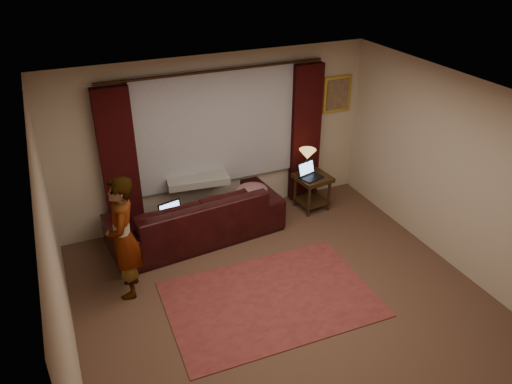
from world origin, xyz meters
TOP-DOWN VIEW (x-y plane):
  - floor at (0.00, 0.00)m, footprint 5.00×5.00m
  - ceiling at (0.00, 0.00)m, footprint 5.00×5.00m
  - wall_back at (0.00, 2.50)m, footprint 5.00×0.02m
  - wall_front at (0.00, -2.50)m, footprint 5.00×0.02m
  - wall_left at (-2.50, 0.00)m, footprint 0.02×5.00m
  - wall_right at (2.50, 0.00)m, footprint 0.02×5.00m
  - sheer_curtain at (0.00, 2.44)m, footprint 2.50×0.05m
  - drape_left at (-1.50, 2.39)m, footprint 0.50×0.14m
  - drape_right at (1.50, 2.39)m, footprint 0.50×0.14m
  - curtain_rod at (0.00, 2.39)m, footprint 0.04×0.04m
  - picture_frame at (2.10, 2.47)m, footprint 0.50×0.04m
  - sofa at (-0.56, 1.94)m, footprint 2.67×1.34m
  - throw_blanket at (-0.39, 2.29)m, footprint 0.97×0.47m
  - clothing_pile at (0.30, 1.85)m, footprint 0.61×0.51m
  - laptop_sofa at (-0.94, 1.66)m, footprint 0.43×0.45m
  - area_rug at (-0.14, 0.18)m, footprint 2.64×1.80m
  - end_table at (1.46, 2.00)m, footprint 0.57×0.57m
  - tiffany_lamp at (1.40, 2.10)m, footprint 0.35×0.35m
  - laptop_table at (1.40, 1.95)m, footprint 0.43×0.46m
  - person at (-1.73, 1.06)m, footprint 0.58×0.58m

SIDE VIEW (x-z plane):
  - floor at x=0.00m, z-range -0.01..0.00m
  - area_rug at x=-0.14m, z-range 0.00..0.01m
  - end_table at x=1.46m, z-range 0.00..0.60m
  - sofa at x=-0.56m, z-range 0.00..1.04m
  - clothing_pile at x=0.30m, z-range 0.52..0.75m
  - laptop_sofa at x=-0.94m, z-range 0.52..0.77m
  - laptop_table at x=1.40m, z-range 0.60..0.85m
  - tiffany_lamp at x=1.40m, z-range 0.60..1.04m
  - person at x=-1.73m, z-range 0.00..1.64m
  - throw_blanket at x=-0.39m, z-range 0.99..1.10m
  - drape_left at x=-1.50m, z-range 0.03..2.33m
  - drape_right at x=1.50m, z-range 0.03..2.33m
  - wall_back at x=0.00m, z-range 0.00..2.60m
  - wall_front at x=0.00m, z-range 0.00..2.60m
  - wall_left at x=-2.50m, z-range 0.00..2.60m
  - wall_right at x=2.50m, z-range 0.00..2.60m
  - sheer_curtain at x=0.00m, z-range 0.60..2.40m
  - picture_frame at x=2.10m, z-range 1.45..2.05m
  - curtain_rod at x=0.00m, z-range 0.68..4.08m
  - ceiling at x=0.00m, z-range 2.59..2.61m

